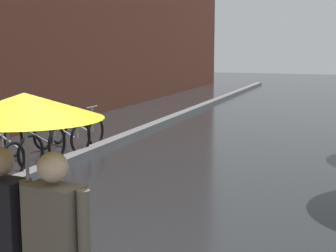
% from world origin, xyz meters
% --- Properties ---
extents(kerb_strip, '(0.30, 36.00, 0.12)m').
position_xyz_m(kerb_strip, '(-3.20, 10.00, 0.06)').
color(kerb_strip, slate).
rests_on(kerb_strip, ground).
extents(parked_bicycle_4, '(1.17, 0.85, 0.96)m').
position_xyz_m(parked_bicycle_4, '(-3.95, 5.43, 0.38)').
color(parked_bicycle_4, black).
rests_on(parked_bicycle_4, ground).
extents(parked_bicycle_5, '(1.12, 0.77, 0.96)m').
position_xyz_m(parked_bicycle_5, '(-3.99, 6.28, 0.38)').
color(parked_bicycle_5, black).
rests_on(parked_bicycle_5, ground).
extents(parked_bicycle_6, '(1.16, 0.83, 0.96)m').
position_xyz_m(parked_bicycle_6, '(-3.83, 7.07, 0.38)').
color(parked_bicycle_6, black).
rests_on(parked_bicycle_6, ground).
extents(parked_bicycle_7, '(1.10, 0.73, 0.96)m').
position_xyz_m(parked_bicycle_7, '(-3.91, 7.84, 0.38)').
color(parked_bicycle_7, black).
rests_on(parked_bicycle_7, ground).
extents(couple_under_umbrella, '(1.08, 1.08, 2.03)m').
position_xyz_m(couple_under_umbrella, '(0.08, 0.36, 1.34)').
color(couple_under_umbrella, black).
rests_on(couple_under_umbrella, ground).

